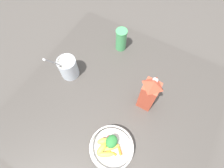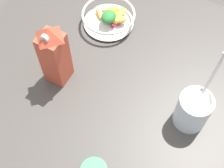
{
  "view_description": "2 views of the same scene",
  "coord_description": "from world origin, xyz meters",
  "px_view_note": "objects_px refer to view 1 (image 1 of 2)",
  "views": [
    {
      "loc": [
        -0.16,
        0.33,
        0.98
      ],
      "look_at": [
        0.06,
        -0.05,
        0.13
      ],
      "focal_mm": 28.0,
      "sensor_mm": 36.0,
      "label": 1
    },
    {
      "loc": [
        0.32,
        -0.55,
        1.01
      ],
      "look_at": [
        0.06,
        -0.05,
        0.09
      ],
      "focal_mm": 50.0,
      "sensor_mm": 36.0,
      "label": 2
    }
  ],
  "objects_px": {
    "fruit_bowl": "(111,147)",
    "milk_carton": "(149,94)",
    "yogurt_tub": "(68,67)",
    "drinking_cup": "(121,39)"
  },
  "relations": [
    {
      "from": "yogurt_tub",
      "to": "drinking_cup",
      "type": "height_order",
      "value": "yogurt_tub"
    },
    {
      "from": "drinking_cup",
      "to": "fruit_bowl",
      "type": "bearing_deg",
      "value": 114.13
    },
    {
      "from": "fruit_bowl",
      "to": "milk_carton",
      "type": "relative_size",
      "value": 0.83
    },
    {
      "from": "milk_carton",
      "to": "drinking_cup",
      "type": "height_order",
      "value": "milk_carton"
    },
    {
      "from": "milk_carton",
      "to": "yogurt_tub",
      "type": "xyz_separation_m",
      "value": [
        0.49,
        0.05,
        -0.06
      ]
    },
    {
      "from": "milk_carton",
      "to": "yogurt_tub",
      "type": "distance_m",
      "value": 0.49
    },
    {
      "from": "yogurt_tub",
      "to": "drinking_cup",
      "type": "bearing_deg",
      "value": -117.39
    },
    {
      "from": "milk_carton",
      "to": "fruit_bowl",
      "type": "bearing_deg",
      "value": 81.86
    },
    {
      "from": "milk_carton",
      "to": "drinking_cup",
      "type": "bearing_deg",
      "value": -42.47
    },
    {
      "from": "yogurt_tub",
      "to": "drinking_cup",
      "type": "distance_m",
      "value": 0.38
    }
  ]
}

